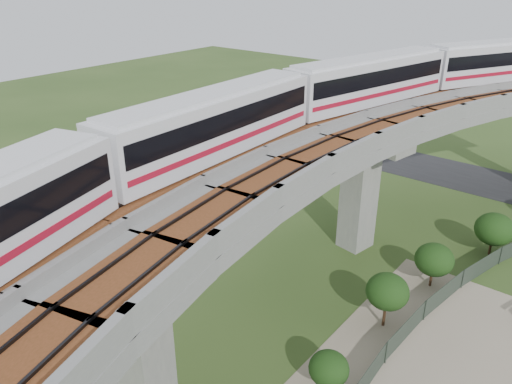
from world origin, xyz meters
The scene contains 9 objects.
ground centered at (0.00, 0.00, 0.00)m, with size 160.00×160.00×0.00m, color #30491D.
asphalt_road centered at (0.00, 30.00, 0.01)m, with size 60.00×8.00×0.03m, color #232326.
viaduct centered at (3.84, 0.00, 9.05)m, with size 19.58×73.98×11.40m.
metro_train centered at (0.54, 4.83, 12.31)m, with size 12.93×61.12×3.64m.
fence centered at (9.75, 0.00, 0.75)m, with size 3.87×38.73×1.50m.
tree_1 centered at (9.63, 15.62, 2.19)m, with size 2.86×2.86×3.41m.
tree_2 centered at (7.66, 8.76, 2.12)m, with size 2.61×2.61×3.23m.
tree_3 centered at (6.98, 2.90, 2.53)m, with size 2.57×2.57×3.63m.
tree_4 centered at (7.11, -3.88, 1.72)m, with size 2.07×2.07×2.60m.
Camera 1 is at (16.19, -21.05, 20.26)m, focal length 35.00 mm.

